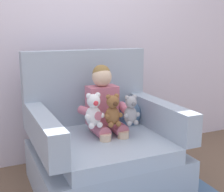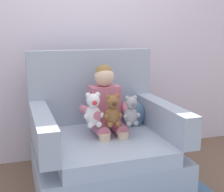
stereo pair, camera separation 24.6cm
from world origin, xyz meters
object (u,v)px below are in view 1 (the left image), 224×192
at_px(seated_child, 105,109).
at_px(plush_white, 94,111).
at_px(armchair, 102,147).
at_px(plush_grey, 131,111).
at_px(plush_brown, 113,111).
at_px(throw_pillow, 128,114).

xyz_separation_m(seated_child, plush_white, (-0.15, -0.13, 0.03)).
relative_size(armchair, plush_grey, 4.72).
relative_size(plush_brown, throw_pillow, 1.01).
distance_m(plush_brown, plush_white, 0.15).
height_order(armchair, plush_white, armchair).
bearing_deg(armchair, plush_brown, -71.08).
xyz_separation_m(plush_white, throw_pillow, (0.43, 0.24, -0.14)).
bearing_deg(armchair, seated_child, 38.45).
relative_size(armchair, plush_brown, 4.41).
bearing_deg(plush_grey, seated_child, 118.20).
bearing_deg(plush_brown, plush_white, -174.35).
relative_size(plush_grey, throw_pillow, 0.95).
xyz_separation_m(armchair, plush_white, (-0.11, -0.09, 0.35)).
bearing_deg(plush_grey, armchair, 132.50).
relative_size(seated_child, plush_brown, 3.13).
distance_m(seated_child, plush_brown, 0.17).
relative_size(armchair, throw_pillow, 4.47).
bearing_deg(throw_pillow, seated_child, -159.45).
relative_size(seated_child, throw_pillow, 3.17).
bearing_deg(plush_white, armchair, 61.43).
height_order(plush_white, throw_pillow, plush_white).
bearing_deg(armchair, plush_grey, -38.46).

